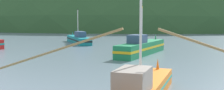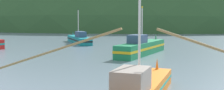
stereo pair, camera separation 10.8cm
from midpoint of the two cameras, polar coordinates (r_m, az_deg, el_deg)
The scene contains 4 objects.
hill_far_center at distance 159.56m, azimuth 5.64°, elevation 3.63°, with size 200.06×160.05×73.98m, color #2D562D.
hill_far_left at distance 264.78m, azimuth 18.26°, elevation 3.98°, with size 144.16×115.33×45.97m, color #2D562D.
fishing_boat_teal at distance 49.33m, azimuth -6.60°, elevation 1.14°, with size 4.89×11.19×5.80m.
fishing_boat_green at distance 33.64m, azimuth 5.68°, elevation -0.48°, with size 7.28×11.02×5.53m.
Camera 1 is at (1.04, -4.07, 4.10)m, focal length 46.77 mm.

